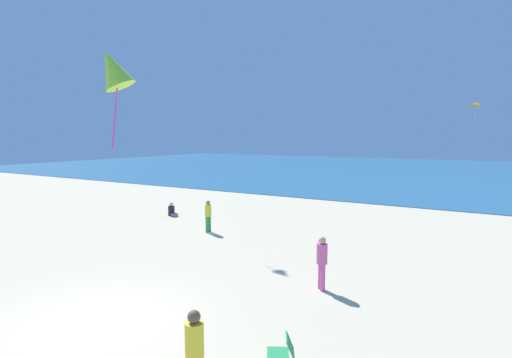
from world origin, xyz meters
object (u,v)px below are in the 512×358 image
(person_2, at_px, (208,214))
(kite_orange, at_px, (476,104))
(person_3, at_px, (172,211))
(kite_lime, at_px, (113,69))
(beach_chair_mid_beach, at_px, (283,350))
(person_0, at_px, (322,259))
(person_1, at_px, (195,349))

(person_2, distance_m, kite_orange, 21.01)
(person_3, distance_m, kite_lime, 16.94)
(person_2, height_order, person_3, person_2)
(beach_chair_mid_beach, xyz_separation_m, person_0, (-0.71, 4.11, 0.69))
(person_2, bearing_deg, person_1, 137.04)
(person_1, distance_m, kite_lime, 5.27)
(person_2, bearing_deg, beach_chair_mid_beach, 145.87)
(person_1, bearing_deg, kite_lime, 138.72)
(person_1, height_order, person_3, person_1)
(beach_chair_mid_beach, distance_m, kite_orange, 26.09)
(beach_chair_mid_beach, relative_size, person_2, 0.46)
(person_0, height_order, person_1, person_1)
(person_1, bearing_deg, person_2, 81.06)
(beach_chair_mid_beach, xyz_separation_m, person_2, (-8.21, 8.24, 0.64))
(person_3, height_order, kite_orange, kite_orange)
(beach_chair_mid_beach, xyz_separation_m, person_3, (-12.58, 10.39, 0.02))
(person_2, xyz_separation_m, kite_orange, (11.02, 16.81, 6.12))
(person_0, xyz_separation_m, kite_lime, (-1.82, -6.11, 5.00))
(person_3, bearing_deg, person_0, -17.94)
(kite_orange, bearing_deg, beach_chair_mid_beach, -96.38)
(person_1, relative_size, kite_orange, 1.37)
(person_0, distance_m, person_1, 6.00)
(kite_lime, bearing_deg, person_0, 73.39)
(beach_chair_mid_beach, bearing_deg, person_1, 38.49)
(person_2, bearing_deg, person_0, 162.14)
(beach_chair_mid_beach, xyz_separation_m, person_1, (-0.83, -1.90, 0.71))
(person_1, height_order, kite_orange, kite_orange)
(person_2, height_order, kite_lime, kite_lime)
(beach_chair_mid_beach, relative_size, person_3, 0.91)
(person_0, relative_size, person_1, 0.99)
(person_1, xyz_separation_m, person_3, (-11.75, 12.29, -0.69))
(beach_chair_mid_beach, height_order, kite_lime, kite_lime)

